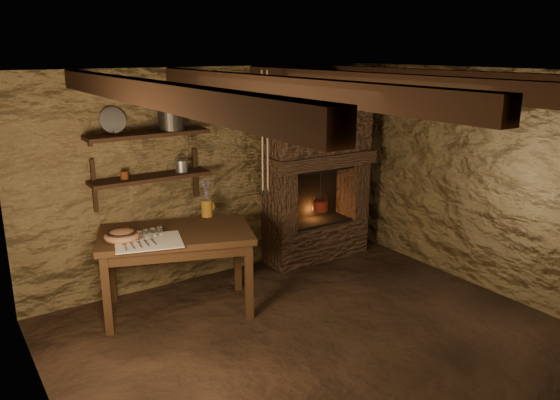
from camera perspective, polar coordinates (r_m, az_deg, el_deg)
floor at (r=5.14m, az=4.48°, el=-14.73°), size 4.50×4.50×0.00m
back_wall at (r=6.29m, az=-6.51°, el=2.72°), size 4.50×0.04×2.40m
front_wall at (r=3.42m, az=26.21°, el=-10.06°), size 4.50×0.04×2.40m
left_wall at (r=3.78m, az=-23.44°, el=-7.32°), size 0.04×4.00×2.40m
right_wall at (r=6.25m, az=21.27°, el=1.67°), size 0.04×4.00×2.40m
ceiling at (r=4.44m, az=5.14°, el=13.09°), size 4.50×4.00×0.04m
beam_far_left at (r=3.71m, az=-13.73°, el=10.85°), size 0.14×3.95×0.16m
beam_mid_left at (r=4.16m, az=-0.42°, el=11.74°), size 0.14×3.95×0.16m
beam_mid_right at (r=4.77m, az=9.93°, el=12.01°), size 0.14×3.95×0.16m
beam_far_right at (r=5.50m, az=17.74°, el=11.96°), size 0.14×3.95×0.16m
shelf_lower at (r=5.80m, az=-13.32°, el=2.31°), size 1.25×0.30×0.04m
shelf_upper at (r=5.71m, az=-13.60°, el=6.70°), size 1.25×0.30×0.04m
hearth at (r=6.74m, az=3.91°, el=3.88°), size 1.43×0.51×2.30m
work_table at (r=5.62m, az=-10.67°, el=-7.01°), size 1.68×1.30×0.85m
linen_cloth at (r=5.24m, az=-13.57°, el=-4.27°), size 0.71×0.63×0.01m
pewter_cutlery_row at (r=5.22m, az=-13.50°, el=-4.23°), size 0.54×0.33×0.01m
drinking_glasses at (r=5.33m, az=-13.84°, el=-3.43°), size 0.19×0.06×0.08m
stoneware_jug at (r=5.87m, az=-7.66°, el=-0.03°), size 0.15×0.15×0.42m
wooden_bowl at (r=5.35m, az=-16.17°, el=-3.64°), size 0.41×0.41×0.12m
iron_stockpot at (r=5.79m, az=-11.31°, el=8.15°), size 0.33×0.33×0.20m
tin_pan at (r=5.69m, az=-17.11°, el=7.96°), size 0.26×0.12×0.26m
small_kettle at (r=5.90m, az=-10.26°, el=3.51°), size 0.19×0.16×0.19m
rusty_tin at (r=5.70m, az=-15.96°, el=2.52°), size 0.11×0.11×0.08m
red_pot at (r=6.84m, az=4.21°, el=-0.52°), size 0.21×0.19×0.54m
hanging_ropes at (r=5.39m, az=-1.59°, el=7.15°), size 0.08×0.08×1.20m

